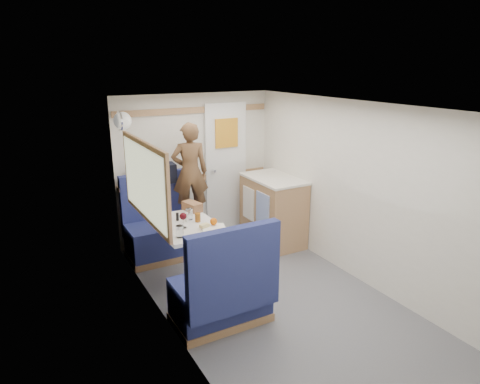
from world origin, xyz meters
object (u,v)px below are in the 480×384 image
tumbler_left (180,231)px  beer_glass (198,217)px  dinette_table (187,237)px  wine_glass (183,217)px  galley_counter (273,210)px  bread_loaf (192,206)px  orange_fruit (214,221)px  bench_far (162,233)px  salt_grinder (187,217)px  pepper_grinder (177,217)px  dome_light (122,121)px  tumbler_right (189,214)px  tumbler_mid (164,212)px  person (190,172)px  bench_near (223,296)px  tray (215,230)px  cheese_block (204,226)px  duffel_bag (156,174)px

tumbler_left → beer_glass: size_ratio=1.25×
dinette_table → wine_glass: 0.30m
galley_counter → bread_loaf: 1.29m
orange_fruit → bench_far: bearing=101.9°
salt_grinder → tumbler_left: bearing=-121.1°
beer_glass → salt_grinder: size_ratio=0.97×
galley_counter → pepper_grinder: galley_counter is taller
bench_far → dome_light: bearing=-177.9°
bench_far → tumbler_right: (0.08, -0.74, 0.48)m
tumbler_left → tumbler_mid: tumbler_left is taller
person → tumbler_left: (-0.58, -1.10, -0.29)m
wine_glass → bench_near: bearing=-84.9°
orange_fruit → tumbler_left: (-0.42, -0.10, 0.00)m
tray → tumbler_right: 0.45m
dome_light → orange_fruit: bearing=-59.7°
bench_near → tumbler_left: 0.77m
tumbler_right → beer_glass: tumbler_right is taller
wine_glass → pepper_grinder: (0.03, 0.24, -0.08)m
person → pepper_grinder: person is taller
galley_counter → tray: (-1.29, -0.87, 0.26)m
tumbler_left → bread_loaf: bearing=58.3°
bench_near → pepper_grinder: bearing=92.4°
pepper_grinder → bread_loaf: size_ratio=0.36×
bench_far → person: (0.38, -0.07, 0.77)m
bench_near → tumbler_mid: bearing=95.7°
salt_grinder → pepper_grinder: bearing=133.3°
tray → orange_fruit: bearing=68.7°
cheese_block → salt_grinder: bearing=105.8°
bench_far → orange_fruit: (0.23, -1.07, 0.48)m
dome_light → tumbler_right: size_ratio=1.64×
dinette_table → dome_light: 1.51m
galley_counter → beer_glass: (-1.33, -0.54, 0.30)m
person → tray: 1.18m
orange_fruit → tumbler_right: tumbler_right is taller
tumbler_left → orange_fruit: bearing=13.3°
tumbler_left → bread_loaf: size_ratio=0.50×
tumbler_mid → bench_near: bearing=-84.3°
wine_glass → tumbler_left: size_ratio=1.39×
orange_fruit → duffel_bag: bearing=97.9°
galley_counter → dome_light: bearing=170.8°
bench_near → salt_grinder: bench_near is taller
duffel_bag → wine_glass: size_ratio=2.97×
tray → bread_loaf: bread_loaf is taller
cheese_block → bread_loaf: (0.11, 0.59, 0.02)m
orange_fruit → tumbler_mid: bearing=121.7°
bench_near → tumbler_mid: 1.32m
bench_far → bench_near: same height
cheese_block → beer_glass: size_ratio=1.00×
person → tumbler_mid: size_ratio=12.30×
person → cheese_block: bearing=89.2°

